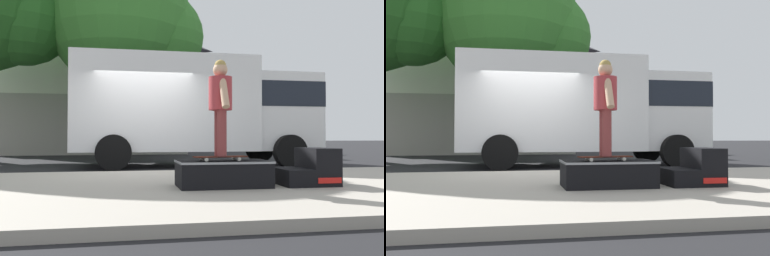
# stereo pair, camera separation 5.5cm
# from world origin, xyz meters

# --- Properties ---
(ground_plane) EXTENTS (140.00, 140.00, 0.00)m
(ground_plane) POSITION_xyz_m (0.00, 0.00, 0.00)
(ground_plane) COLOR black
(sidewalk_slab) EXTENTS (50.00, 5.00, 0.12)m
(sidewalk_slab) POSITION_xyz_m (0.00, -3.00, 0.06)
(sidewalk_slab) COLOR #A8A093
(sidewalk_slab) RESTS_ON ground
(skate_box) EXTENTS (1.33, 0.72, 0.38)m
(skate_box) POSITION_xyz_m (0.90, -3.30, 0.32)
(skate_box) COLOR black
(skate_box) RESTS_ON sidewalk_slab
(kicker_ramp) EXTENTS (0.81, 0.72, 0.55)m
(kicker_ramp) POSITION_xyz_m (2.25, -3.30, 0.35)
(kicker_ramp) COLOR black
(kicker_ramp) RESTS_ON sidewalk_slab
(skateboard) EXTENTS (0.80, 0.31, 0.07)m
(skateboard) POSITION_xyz_m (0.85, -3.34, 0.55)
(skateboard) COLOR #4C1E14
(skateboard) RESTS_ON skate_box
(skater_kid) EXTENTS (0.34, 0.71, 1.39)m
(skater_kid) POSITION_xyz_m (0.85, -3.34, 1.38)
(skater_kid) COLOR brown
(skater_kid) RESTS_ON skateboard
(box_truck) EXTENTS (6.91, 2.63, 3.05)m
(box_truck) POSITION_xyz_m (1.60, 2.20, 1.70)
(box_truck) COLOR white
(box_truck) RESTS_ON ground
(street_tree_neighbour) EXTENTS (6.05, 5.50, 8.20)m
(street_tree_neighbour) POSITION_xyz_m (-0.38, 6.21, 5.28)
(street_tree_neighbour) COLOR brown
(street_tree_neighbour) RESTS_ON ground
(house_behind) EXTENTS (9.54, 8.23, 8.40)m
(house_behind) POSITION_xyz_m (-1.99, 13.50, 4.24)
(house_behind) COLOR silver
(house_behind) RESTS_ON ground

